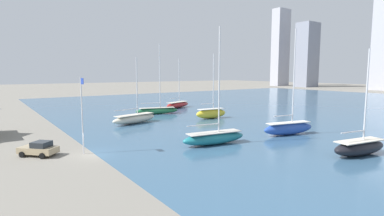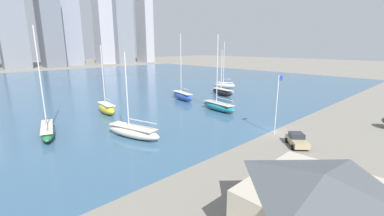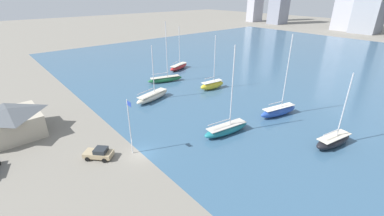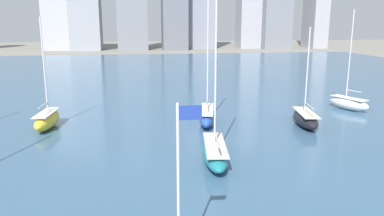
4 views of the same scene
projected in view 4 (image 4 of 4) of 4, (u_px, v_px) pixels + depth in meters
name	position (u px, v px, depth m)	size (l,w,h in m)	color
harbor_water	(149.00, 78.00, 88.09)	(180.00, 140.00, 0.00)	#385B7A
flag_pole	(180.00, 184.00, 18.38)	(1.24, 0.14, 9.12)	silver
sailboat_blue	(207.00, 115.00, 48.29)	(3.83, 9.23, 16.13)	#284CA8
sailboat_black	(305.00, 118.00, 47.24)	(3.70, 8.19, 12.28)	black
sailboat_white	(348.00, 103.00, 56.11)	(4.36, 7.03, 14.64)	white
sailboat_yellow	(47.00, 119.00, 46.00)	(2.77, 7.30, 13.47)	yellow
sailboat_teal	(215.00, 151.00, 35.16)	(3.58, 9.57, 15.55)	#1E757F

